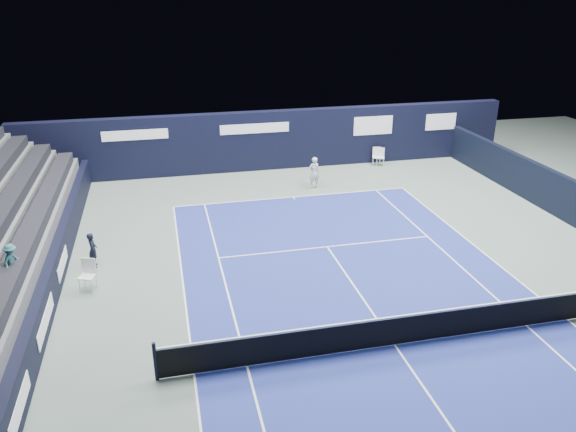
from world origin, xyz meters
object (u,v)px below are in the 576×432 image
(tennis_net, at_px, (396,329))
(folding_chair_back_a, at_px, (377,153))
(folding_chair_back_b, at_px, (380,155))
(tennis_player, at_px, (314,172))
(line_judge_chair, at_px, (88,272))

(tennis_net, bearing_deg, folding_chair_back_a, 70.36)
(folding_chair_back_a, relative_size, folding_chair_back_b, 1.01)
(folding_chair_back_b, height_order, tennis_player, tennis_player)
(folding_chair_back_b, xyz_separation_m, tennis_player, (-4.51, -2.67, 0.22))
(folding_chair_back_a, height_order, tennis_player, tennis_player)
(folding_chair_back_a, distance_m, tennis_net, 16.81)
(tennis_player, bearing_deg, folding_chair_back_b, 30.58)
(folding_chair_back_b, relative_size, tennis_net, 0.07)
(line_judge_chair, bearing_deg, folding_chair_back_b, 55.80)
(folding_chair_back_a, bearing_deg, folding_chair_back_b, -23.56)
(folding_chair_back_a, bearing_deg, tennis_player, -129.98)
(line_judge_chair, distance_m, tennis_net, 9.91)
(tennis_net, height_order, tennis_player, tennis_player)
(folding_chair_back_a, height_order, line_judge_chair, line_judge_chair)
(folding_chair_back_b, bearing_deg, tennis_net, -90.31)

